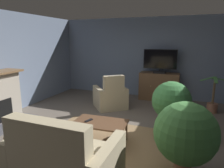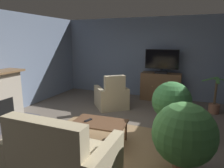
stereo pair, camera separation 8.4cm
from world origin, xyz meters
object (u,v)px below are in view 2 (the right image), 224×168
(coffee_table, at_px, (100,124))
(sofa_floral, at_px, (61,161))
(tv_cabinet, at_px, (161,87))
(potted_plant_on_hearth_side, at_px, (184,134))
(armchair_beside_cabinet, at_px, (112,97))
(tv_remote, at_px, (88,120))
(potted_plant_leafy_by_curtain, at_px, (171,103))
(potted_plant_small_fern_corner, at_px, (214,104))
(television, at_px, (162,61))
(cat, at_px, (18,137))

(coffee_table, bearing_deg, sofa_floral, -88.97)
(tv_cabinet, relative_size, potted_plant_on_hearth_side, 1.13)
(coffee_table, xyz_separation_m, armchair_beside_cabinet, (-0.58, 1.99, -0.06))
(sofa_floral, height_order, potted_plant_on_hearth_side, potted_plant_on_hearth_side)
(tv_cabinet, bearing_deg, tv_remote, -103.81)
(potted_plant_leafy_by_curtain, bearing_deg, potted_plant_on_hearth_side, -76.34)
(potted_plant_small_fern_corner, bearing_deg, sofa_floral, -118.79)
(sofa_floral, xyz_separation_m, potted_plant_leafy_by_curtain, (1.18, 2.09, 0.35))
(tv_remote, relative_size, potted_plant_on_hearth_side, 0.15)
(coffee_table, bearing_deg, armchair_beside_cabinet, 106.22)
(television, height_order, sofa_floral, television)
(potted_plant_on_hearth_side, bearing_deg, armchair_beside_cabinet, 130.94)
(television, bearing_deg, cat, -118.66)
(potted_plant_on_hearth_side, bearing_deg, cat, -177.15)
(potted_plant_on_hearth_side, bearing_deg, tv_remote, 167.50)
(sofa_floral, height_order, armchair_beside_cabinet, sofa_floral)
(potted_plant_on_hearth_side, height_order, potted_plant_leafy_by_curtain, potted_plant_leafy_by_curtain)
(sofa_floral, distance_m, cat, 1.67)
(coffee_table, distance_m, potted_plant_leafy_by_curtain, 1.52)
(tv_cabinet, relative_size, tv_remote, 7.34)
(tv_cabinet, height_order, television, television)
(tv_cabinet, bearing_deg, coffee_table, -100.27)
(potted_plant_on_hearth_side, distance_m, potted_plant_leafy_by_curtain, 1.33)
(coffee_table, height_order, tv_remote, tv_remote)
(potted_plant_small_fern_corner, bearing_deg, tv_remote, -131.52)
(television, xyz_separation_m, cat, (-2.09, -3.82, -1.21))
(armchair_beside_cabinet, bearing_deg, potted_plant_leafy_by_curtain, -32.18)
(tv_cabinet, height_order, cat, tv_cabinet)
(potted_plant_on_hearth_side, xyz_separation_m, potted_plant_small_fern_corner, (0.63, 3.05, -0.40))
(tv_cabinet, bearing_deg, potted_plant_leafy_by_curtain, -76.11)
(armchair_beside_cabinet, height_order, potted_plant_small_fern_corner, armchair_beside_cabinet)
(potted_plant_small_fern_corner, bearing_deg, tv_cabinet, 156.55)
(sofa_floral, relative_size, armchair_beside_cabinet, 1.19)
(tv_remote, xyz_separation_m, sofa_floral, (0.24, -1.19, -0.09))
(tv_cabinet, xyz_separation_m, sofa_floral, (-0.58, -4.52, -0.08))
(cat, bearing_deg, potted_plant_leafy_by_curtain, 28.23)
(potted_plant_on_hearth_side, relative_size, potted_plant_small_fern_corner, 1.11)
(coffee_table, relative_size, potted_plant_leafy_by_curtain, 0.92)
(television, height_order, cat, television)
(potted_plant_on_hearth_side, height_order, potted_plant_small_fern_corner, potted_plant_on_hearth_side)
(potted_plant_small_fern_corner, bearing_deg, cat, -138.57)
(tv_remote, height_order, cat, tv_remote)
(potted_plant_leafy_by_curtain, bearing_deg, tv_cabinet, 103.89)
(tv_cabinet, xyz_separation_m, potted_plant_leafy_by_curtain, (0.60, -2.43, 0.26))
(potted_plant_on_hearth_side, bearing_deg, potted_plant_small_fern_corner, 78.40)
(armchair_beside_cabinet, height_order, potted_plant_leafy_by_curtain, potted_plant_leafy_by_curtain)
(potted_plant_leafy_by_curtain, relative_size, potted_plant_small_fern_corner, 1.13)
(potted_plant_on_hearth_side, bearing_deg, potted_plant_leafy_by_curtain, 103.66)
(potted_plant_on_hearth_side, xyz_separation_m, potted_plant_leafy_by_curtain, (-0.31, 1.29, 0.05))
(tv_cabinet, height_order, sofa_floral, sofa_floral)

